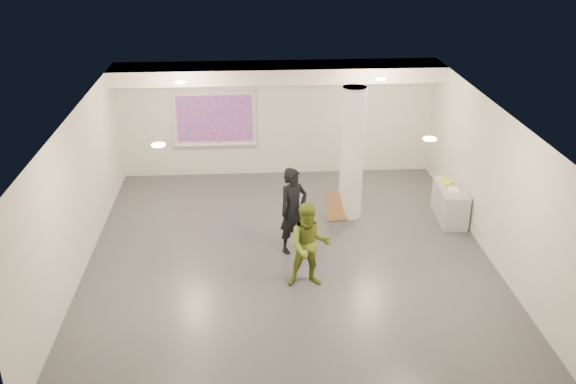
{
  "coord_description": "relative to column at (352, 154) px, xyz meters",
  "views": [
    {
      "loc": [
        -0.77,
        -11.26,
        6.44
      ],
      "look_at": [
        0.0,
        0.4,
        1.25
      ],
      "focal_mm": 40.0,
      "sensor_mm": 36.0,
      "label": 1
    }
  ],
  "objects": [
    {
      "name": "ceiling",
      "position": [
        -1.5,
        -1.8,
        1.5
      ],
      "size": [
        8.0,
        9.0,
        0.01
      ],
      "primitive_type": "cube",
      "color": "white",
      "rests_on": "floor"
    },
    {
      "name": "wall_back",
      "position": [
        -1.5,
        2.7,
        0.0
      ],
      "size": [
        8.0,
        0.01,
        3.0
      ],
      "primitive_type": "cube",
      "color": "beige",
      "rests_on": "floor"
    },
    {
      "name": "downlight_nw",
      "position": [
        -3.7,
        0.7,
        1.48
      ],
      "size": [
        0.22,
        0.22,
        0.02
      ],
      "primitive_type": "cylinder",
      "color": "#FFFA96",
      "rests_on": "ceiling"
    },
    {
      "name": "floor",
      "position": [
        -1.5,
        -1.8,
        -1.5
      ],
      "size": [
        8.0,
        9.0,
        0.01
      ],
      "primitive_type": "cube",
      "color": "#393C41",
      "rests_on": "ground"
    },
    {
      "name": "wall_front",
      "position": [
        -1.5,
        -6.3,
        0.0
      ],
      "size": [
        8.0,
        0.01,
        3.0
      ],
      "primitive_type": "cube",
      "color": "beige",
      "rests_on": "floor"
    },
    {
      "name": "wall_right",
      "position": [
        2.5,
        -1.8,
        0.0
      ],
      "size": [
        0.01,
        9.0,
        3.0
      ],
      "primitive_type": "cube",
      "color": "beige",
      "rests_on": "floor"
    },
    {
      "name": "downlight_sw",
      "position": [
        -3.7,
        -3.3,
        1.48
      ],
      "size": [
        0.22,
        0.22,
        0.02
      ],
      "primitive_type": "cylinder",
      "color": "#FFFA96",
      "rests_on": "ceiling"
    },
    {
      "name": "projection_screen",
      "position": [
        -3.1,
        2.65,
        0.03
      ],
      "size": [
        2.1,
        0.13,
        1.42
      ],
      "color": "silver",
      "rests_on": "wall_back"
    },
    {
      "name": "downlight_se",
      "position": [
        0.7,
        -3.3,
        1.48
      ],
      "size": [
        0.22,
        0.22,
        0.02
      ],
      "primitive_type": "cylinder",
      "color": "#FFFA96",
      "rests_on": "ceiling"
    },
    {
      "name": "man",
      "position": [
        -1.2,
        -2.85,
        -0.68
      ],
      "size": [
        0.8,
        0.63,
        1.65
      ],
      "primitive_type": "imported",
      "rotation": [
        0.0,
        0.0,
        0.01
      ],
      "color": "olive",
      "rests_on": "floor"
    },
    {
      "name": "cardboard_front",
      "position": [
        -0.28,
        -0.17,
        -1.21
      ],
      "size": [
        0.56,
        0.29,
        0.58
      ],
      "primitive_type": "cube",
      "rotation": [
        -0.3,
        0.0,
        0.13
      ],
      "color": "brown",
      "rests_on": "floor"
    },
    {
      "name": "soffit_band",
      "position": [
        -1.5,
        2.15,
        1.32
      ],
      "size": [
        8.0,
        1.1,
        0.36
      ],
      "primitive_type": "cube",
      "color": "silver",
      "rests_on": "ceiling"
    },
    {
      "name": "credenza",
      "position": [
        2.22,
        -0.3,
        -1.11
      ],
      "size": [
        0.64,
        1.35,
        0.77
      ],
      "primitive_type": "cube",
      "rotation": [
        0.0,
        0.0,
        -0.07
      ],
      "color": "#999C9E",
      "rests_on": "floor"
    },
    {
      "name": "postit_pad",
      "position": [
        2.17,
        -0.01,
        -0.71
      ],
      "size": [
        0.3,
        0.35,
        0.03
      ],
      "primitive_type": "cube",
      "rotation": [
        0.0,
        0.0,
        0.3
      ],
      "color": "yellow",
      "rests_on": "credenza"
    },
    {
      "name": "papers_stack",
      "position": [
        2.21,
        -0.46,
        -0.72
      ],
      "size": [
        0.28,
        0.34,
        0.02
      ],
      "primitive_type": "cube",
      "rotation": [
        0.0,
        0.0,
        -0.18
      ],
      "color": "white",
      "rests_on": "credenza"
    },
    {
      "name": "column",
      "position": [
        0.0,
        0.0,
        0.0
      ],
      "size": [
        0.52,
        0.52,
        3.0
      ],
      "primitive_type": "cylinder",
      "color": "silver",
      "rests_on": "floor"
    },
    {
      "name": "cardboard_back",
      "position": [
        -0.21,
        -0.11,
        -1.19
      ],
      "size": [
        0.58,
        0.22,
        0.62
      ],
      "primitive_type": "cube",
      "rotation": [
        -0.25,
        0.0,
        -0.03
      ],
      "color": "brown",
      "rests_on": "floor"
    },
    {
      "name": "wall_left",
      "position": [
        -5.5,
        -1.8,
        0.0
      ],
      "size": [
        0.01,
        9.0,
        3.0
      ],
      "primitive_type": "cube",
      "color": "beige",
      "rests_on": "floor"
    },
    {
      "name": "woman",
      "position": [
        -1.4,
        -1.53,
        -0.6
      ],
      "size": [
        0.78,
        0.71,
        1.79
      ],
      "primitive_type": "imported",
      "rotation": [
        0.0,
        0.0,
        0.57
      ],
      "color": "black",
      "rests_on": "floor"
    },
    {
      "name": "downlight_ne",
      "position": [
        0.7,
        0.7,
        1.48
      ],
      "size": [
        0.22,
        0.22,
        0.02
      ],
      "primitive_type": "cylinder",
      "color": "#FFFA96",
      "rests_on": "ceiling"
    }
  ]
}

